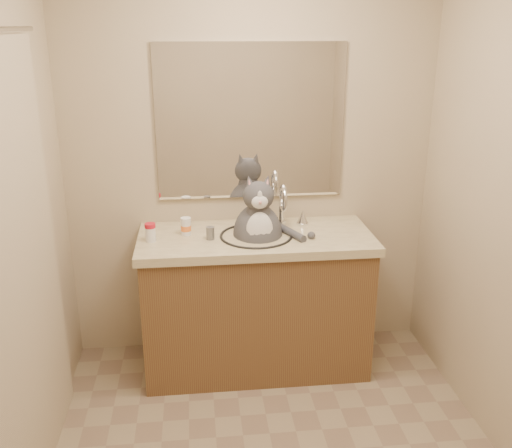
{
  "coord_description": "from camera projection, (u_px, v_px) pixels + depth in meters",
  "views": [
    {
      "loc": [
        -0.33,
        -2.07,
        1.99
      ],
      "look_at": [
        -0.03,
        0.65,
        1.03
      ],
      "focal_mm": 40.0,
      "sensor_mm": 36.0,
      "label": 1
    }
  ],
  "objects": [
    {
      "name": "room",
      "position": [
        283.0,
        236.0,
        2.24
      ],
      "size": [
        2.22,
        2.52,
        2.42
      ],
      "color": "gray",
      "rests_on": "ground"
    },
    {
      "name": "vanity",
      "position": [
        256.0,
        299.0,
        3.4
      ],
      "size": [
        1.34,
        0.59,
        1.12
      ],
      "color": "brown",
      "rests_on": "ground"
    },
    {
      "name": "mirror",
      "position": [
        251.0,
        122.0,
        3.32
      ],
      "size": [
        1.1,
        0.02,
        0.9
      ],
      "primitive_type": "cube",
      "color": "white",
      "rests_on": "room"
    },
    {
      "name": "shower_curtain",
      "position": [
        19.0,
        277.0,
        2.28
      ],
      "size": [
        0.02,
        1.3,
        1.93
      ],
      "color": "#C1AE92",
      "rests_on": "ground"
    },
    {
      "name": "cat",
      "position": [
        258.0,
        231.0,
        3.25
      ],
      "size": [
        0.4,
        0.32,
        0.57
      ],
      "rotation": [
        0.0,
        0.0,
        -0.01
      ],
      "color": "#48484D",
      "rests_on": "vanity"
    },
    {
      "name": "pill_bottle_redcap",
      "position": [
        150.0,
        232.0,
        3.15
      ],
      "size": [
        0.07,
        0.07,
        0.1
      ],
      "rotation": [
        0.0,
        0.0,
        -0.16
      ],
      "color": "white",
      "rests_on": "vanity"
    },
    {
      "name": "pill_bottle_orange",
      "position": [
        186.0,
        227.0,
        3.25
      ],
      "size": [
        0.07,
        0.07,
        0.1
      ],
      "rotation": [
        0.0,
        0.0,
        0.33
      ],
      "color": "white",
      "rests_on": "vanity"
    },
    {
      "name": "grey_canister",
      "position": [
        210.0,
        233.0,
        3.18
      ],
      "size": [
        0.05,
        0.05,
        0.07
      ],
      "rotation": [
        0.0,
        0.0,
        0.03
      ],
      "color": "slate",
      "rests_on": "vanity"
    }
  ]
}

